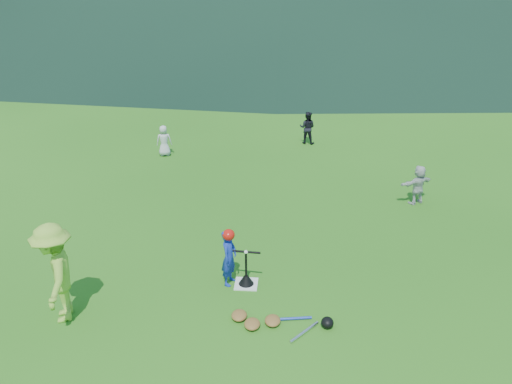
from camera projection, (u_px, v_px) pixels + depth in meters
ground at (246, 284)px, 9.85m from camera, size 120.00×120.00×0.00m
home_plate at (246, 284)px, 9.85m from camera, size 0.45×0.45×0.02m
baseball at (246, 252)px, 9.55m from camera, size 0.08×0.08×0.08m
batter_child at (229, 258)px, 9.67m from camera, size 0.38×0.48×1.16m
adult_coach at (56, 273)px, 8.55m from camera, size 1.02×1.35×1.85m
fielder_a at (164, 141)px, 16.61m from camera, size 0.56×0.43×1.03m
fielder_b at (307, 128)px, 17.78m from camera, size 0.65×0.55×1.16m
fielder_d at (418, 185)px, 13.12m from camera, size 1.01×0.78×1.06m
batting_tee at (246, 279)px, 9.80m from camera, size 0.30×0.30×0.68m
batter_gear at (230, 236)px, 9.48m from camera, size 0.73×0.26×0.52m
equipment_pile at (273, 321)px, 8.71m from camera, size 1.80×0.78×0.19m
outfield_fence at (284, 49)px, 35.12m from camera, size 70.07×0.08×1.33m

